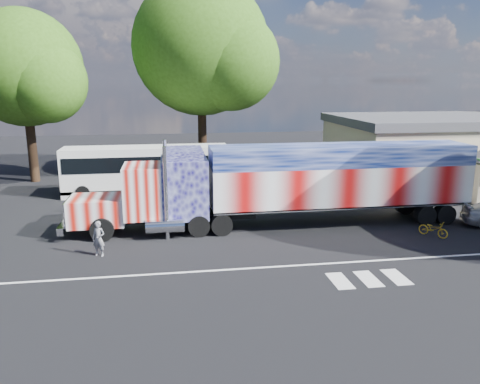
{
  "coord_description": "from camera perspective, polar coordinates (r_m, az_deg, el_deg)",
  "views": [
    {
      "loc": [
        -3.79,
        -21.22,
        7.74
      ],
      "look_at": [
        0.0,
        3.0,
        1.9
      ],
      "focal_mm": 35.0,
      "sensor_mm": 36.0,
      "label": 1
    }
  ],
  "objects": [
    {
      "name": "coach_bus",
      "position": [
        33.36,
        -11.25,
        2.73
      ],
      "size": [
        11.35,
        2.64,
        3.3
      ],
      "color": "white",
      "rests_on": "ground"
    },
    {
      "name": "lane_markings",
      "position": [
        19.86,
        8.04,
        -9.66
      ],
      "size": [
        30.0,
        2.67,
        0.01
      ],
      "color": "silver",
      "rests_on": "ground"
    },
    {
      "name": "tree_nw_a",
      "position": [
        39.56,
        -24.65,
        13.48
      ],
      "size": [
        9.12,
        8.68,
        13.01
      ],
      "color": "black",
      "rests_on": "ground"
    },
    {
      "name": "bicycle",
      "position": [
        25.83,
        22.5,
        -4.17
      ],
      "size": [
        1.31,
        1.53,
        0.79
      ],
      "primitive_type": "imported",
      "rotation": [
        0.0,
        0.0,
        0.62
      ],
      "color": "gold",
      "rests_on": "ground"
    },
    {
      "name": "tree_n_mid",
      "position": [
        38.6,
        -4.52,
        17.17
      ],
      "size": [
        11.31,
        10.77,
        15.75
      ],
      "color": "black",
      "rests_on": "ground"
    },
    {
      "name": "ground",
      "position": [
        22.9,
        1.17,
        -6.36
      ],
      "size": [
        100.0,
        100.0,
        0.0
      ],
      "primitive_type": "plane",
      "color": "black"
    },
    {
      "name": "semi_truck",
      "position": [
        25.43,
        6.35,
        1.21
      ],
      "size": [
        21.93,
        3.46,
        4.67
      ],
      "color": "black",
      "rests_on": "ground"
    },
    {
      "name": "woman",
      "position": [
        22.1,
        -16.86,
        -5.47
      ],
      "size": [
        0.69,
        0.58,
        1.62
      ],
      "primitive_type": "imported",
      "rotation": [
        0.0,
        0.0,
        -0.37
      ],
      "color": "slate",
      "rests_on": "ground"
    }
  ]
}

